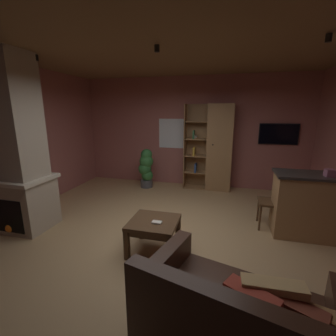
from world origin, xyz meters
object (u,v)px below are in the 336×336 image
(table_book_0, at_px, (157,222))
(dining_chair, at_px, (277,199))
(stone_fireplace, at_px, (16,154))
(wall_mounted_tv, at_px, (278,134))
(tissue_box, at_px, (330,173))
(leather_couch, at_px, (239,323))
(coffee_table, at_px, (154,226))
(kitchen_bar_counter, at_px, (325,207))
(bookshelf_cabinet, at_px, (216,148))
(potted_floor_plant, at_px, (146,167))

(table_book_0, bearing_deg, dining_chair, 35.54)
(stone_fireplace, bearing_deg, wall_mounted_tv, 34.75)
(tissue_box, xyz_separation_m, dining_chair, (-0.62, 0.26, -0.57))
(leather_couch, height_order, coffee_table, leather_couch)
(kitchen_bar_counter, height_order, tissue_box, tissue_box)
(bookshelf_cabinet, distance_m, leather_couch, 4.40)
(wall_mounted_tv, bearing_deg, coffee_table, -123.04)
(bookshelf_cabinet, bearing_deg, leather_couch, -84.18)
(bookshelf_cabinet, relative_size, coffee_table, 3.21)
(table_book_0, bearing_deg, tissue_box, 22.71)
(table_book_0, bearing_deg, bookshelf_cabinet, 78.94)
(bookshelf_cabinet, xyz_separation_m, dining_chair, (1.14, -1.88, -0.54))
(kitchen_bar_counter, distance_m, leather_couch, 2.66)
(potted_floor_plant, bearing_deg, dining_chair, -28.28)
(stone_fireplace, bearing_deg, leather_couch, -21.54)
(stone_fireplace, height_order, leather_couch, stone_fireplace)
(stone_fireplace, relative_size, coffee_table, 4.25)
(leather_couch, distance_m, dining_chair, 2.54)
(kitchen_bar_counter, xyz_separation_m, dining_chair, (-0.67, 0.16, 0.01))
(stone_fireplace, xyz_separation_m, potted_floor_plant, (1.30, 2.61, -0.75))
(stone_fireplace, bearing_deg, kitchen_bar_counter, 10.29)
(kitchen_bar_counter, distance_m, dining_chair, 0.69)
(bookshelf_cabinet, relative_size, dining_chair, 2.35)
(stone_fireplace, xyz_separation_m, table_book_0, (2.46, -0.20, -0.81))
(leather_couch, bearing_deg, bookshelf_cabinet, 95.82)
(bookshelf_cabinet, height_order, dining_chair, bookshelf_cabinet)
(tissue_box, xyz_separation_m, potted_floor_plant, (-3.53, 1.83, -0.55))
(dining_chair, bearing_deg, bookshelf_cabinet, 121.24)
(leather_couch, xyz_separation_m, coffee_table, (-1.12, 1.24, 0.08))
(bookshelf_cabinet, bearing_deg, wall_mounted_tv, 8.22)
(dining_chair, relative_size, potted_floor_plant, 0.89)
(kitchen_bar_counter, relative_size, potted_floor_plant, 1.51)
(stone_fireplace, distance_m, tissue_box, 4.90)
(stone_fireplace, height_order, table_book_0, stone_fireplace)
(leather_couch, relative_size, table_book_0, 13.17)
(kitchen_bar_counter, bearing_deg, table_book_0, -155.77)
(bookshelf_cabinet, xyz_separation_m, tissue_box, (1.76, -2.14, 0.02))
(kitchen_bar_counter, bearing_deg, wall_mounted_tv, 99.00)
(bookshelf_cabinet, distance_m, wall_mounted_tv, 1.52)
(coffee_table, bearing_deg, leather_couch, -48.03)
(tissue_box, bearing_deg, dining_chair, 157.07)
(kitchen_bar_counter, xyz_separation_m, coffee_table, (-2.49, -1.03, -0.14))
(leather_couch, relative_size, wall_mounted_tv, 1.96)
(bookshelf_cabinet, bearing_deg, coffee_table, -102.45)
(dining_chair, relative_size, wall_mounted_tv, 1.03)
(stone_fireplace, xyz_separation_m, bookshelf_cabinet, (3.07, 2.93, -0.22))
(stone_fireplace, xyz_separation_m, dining_chair, (4.21, 1.05, -0.77))
(dining_chair, xyz_separation_m, potted_floor_plant, (-2.91, 1.57, 0.02))
(bookshelf_cabinet, height_order, coffee_table, bookshelf_cabinet)
(potted_floor_plant, bearing_deg, coffee_table, -68.42)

